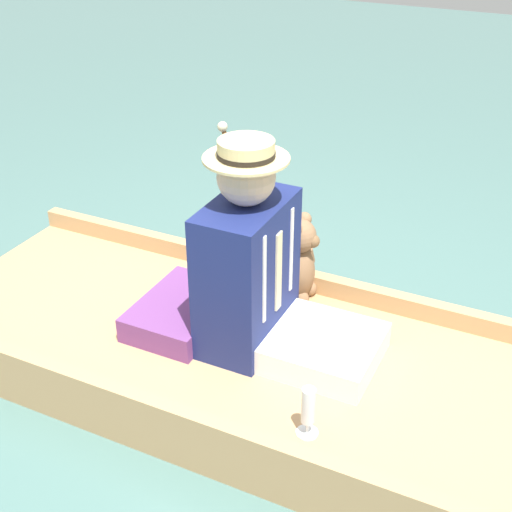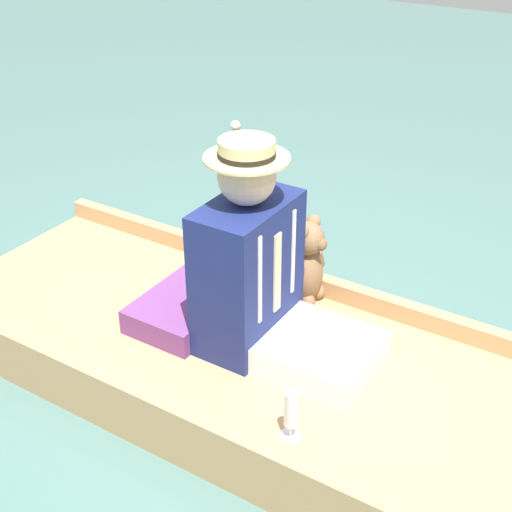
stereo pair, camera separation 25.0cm
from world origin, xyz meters
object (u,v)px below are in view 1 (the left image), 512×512
(teddy_bear, at_px, (299,261))
(wine_glass, at_px, (308,409))
(walking_cane, at_px, (243,193))
(seated_person, at_px, (261,273))

(teddy_bear, xyz_separation_m, wine_glass, (0.76, 0.36, -0.08))
(teddy_bear, bearing_deg, walking_cane, -94.51)
(wine_glass, bearing_deg, walking_cane, -140.79)
(teddy_bear, distance_m, walking_cane, 0.38)
(teddy_bear, xyz_separation_m, walking_cane, (-0.02, -0.28, 0.26))
(teddy_bear, height_order, walking_cane, walking_cane)
(teddy_bear, relative_size, walking_cane, 0.53)
(wine_glass, xyz_separation_m, walking_cane, (-0.79, -0.64, 0.33))
(wine_glass, bearing_deg, seated_person, -137.46)
(walking_cane, bearing_deg, wine_glass, 39.21)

